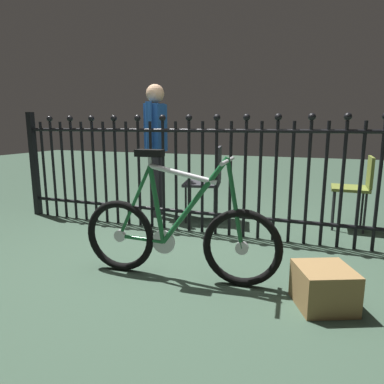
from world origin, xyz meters
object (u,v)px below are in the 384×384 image
Objects in this scene: bicycle at (177,235)px; display_crate at (324,287)px; chair_charcoal at (209,177)px; chair_olive at (358,184)px; person_visitor at (156,139)px.

display_crate is at bearing -3.89° from bicycle.
chair_charcoal is 1.60m from chair_olive.
chair_charcoal is 2.09m from display_crate.
chair_olive is 0.50× the size of person_visitor.
bicycle is at bearing 176.11° from display_crate.
chair_olive is 1.91m from display_crate.
chair_olive reaches higher than display_crate.
bicycle is 1.93m from person_visitor.
chair_charcoal is (-0.24, 1.56, 0.19)m from bicycle.
bicycle is at bearing -127.27° from chair_olive.
chair_olive is at bearing 52.73° from bicycle.
display_crate is (-0.34, -1.84, -0.37)m from chair_olive.
person_visitor is at bearing 120.37° from bicycle.
chair_olive is at bearing 7.74° from chair_charcoal.
display_crate is at bearing -100.52° from chair_olive.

